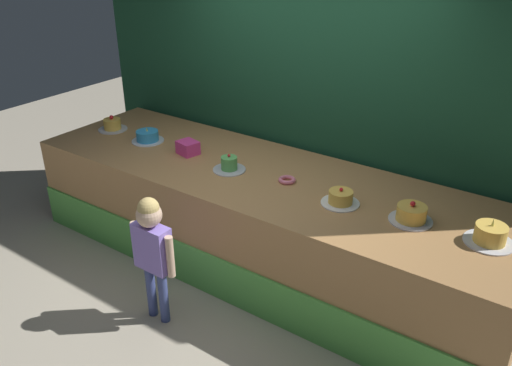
# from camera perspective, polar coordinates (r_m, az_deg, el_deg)

# --- Properties ---
(ground_plane) EXTENTS (12.00, 12.00, 0.00)m
(ground_plane) POSITION_cam_1_polar(r_m,az_deg,el_deg) (4.50, -4.25, -12.21)
(ground_plane) COLOR #ADA38E
(stage_platform) EXTENTS (4.38, 1.33, 0.89)m
(stage_platform) POSITION_cam_1_polar(r_m,az_deg,el_deg) (4.67, 0.55, -3.89)
(stage_platform) COLOR #B27F4C
(stage_platform) RESTS_ON ground_plane
(curtain_backdrop) EXTENTS (4.96, 0.08, 3.17)m
(curtain_backdrop) POSITION_cam_1_polar(r_m,az_deg,el_deg) (4.83, 5.79, 11.70)
(curtain_backdrop) COLOR #19472D
(curtain_backdrop) RESTS_ON ground_plane
(child_figure) EXTENTS (0.41, 0.19, 1.07)m
(child_figure) POSITION_cam_1_polar(r_m,az_deg,el_deg) (3.95, -11.29, -6.52)
(child_figure) COLOR #3F4C8C
(child_figure) RESTS_ON ground_plane
(pink_box) EXTENTS (0.21, 0.20, 0.12)m
(pink_box) POSITION_cam_1_polar(r_m,az_deg,el_deg) (4.87, -7.45, 3.85)
(pink_box) COLOR #E83D96
(pink_box) RESTS_ON stage_platform
(donut) EXTENTS (0.14, 0.14, 0.03)m
(donut) POSITION_cam_1_polar(r_m,az_deg,el_deg) (4.32, 3.41, 0.34)
(donut) COLOR pink
(donut) RESTS_ON stage_platform
(cake_far_left) EXTENTS (0.30, 0.30, 0.16)m
(cake_far_left) POSITION_cam_1_polar(r_m,az_deg,el_deg) (5.62, -15.42, 6.13)
(cake_far_left) COLOR silver
(cake_far_left) RESTS_ON stage_platform
(cake_left) EXTENTS (0.32, 0.32, 0.14)m
(cake_left) POSITION_cam_1_polar(r_m,az_deg,el_deg) (5.23, -11.77, 4.99)
(cake_left) COLOR silver
(cake_left) RESTS_ON stage_platform
(cake_center_left) EXTENTS (0.29, 0.29, 0.15)m
(cake_center_left) POSITION_cam_1_polar(r_m,az_deg,el_deg) (4.51, -2.95, 2.01)
(cake_center_left) COLOR silver
(cake_center_left) RESTS_ON stage_platform
(cake_center_right) EXTENTS (0.30, 0.30, 0.14)m
(cake_center_right) POSITION_cam_1_polar(r_m,az_deg,el_deg) (4.02, 9.22, -1.64)
(cake_center_right) COLOR white
(cake_center_right) RESTS_ON stage_platform
(cake_right) EXTENTS (0.31, 0.31, 0.16)m
(cake_right) POSITION_cam_1_polar(r_m,az_deg,el_deg) (3.90, 16.60, -3.27)
(cake_right) COLOR silver
(cake_right) RESTS_ON stage_platform
(cake_far_right) EXTENTS (0.33, 0.33, 0.19)m
(cake_far_right) POSITION_cam_1_polar(r_m,az_deg,el_deg) (3.82, 24.21, -5.20)
(cake_far_right) COLOR silver
(cake_far_right) RESTS_ON stage_platform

